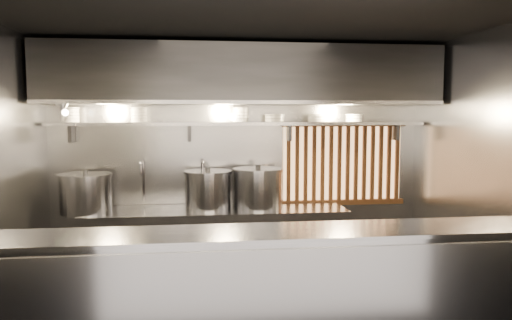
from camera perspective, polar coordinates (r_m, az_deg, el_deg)
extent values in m
plane|color=black|center=(4.67, -0.29, 15.20)|extent=(4.50, 4.50, 0.00)
plane|color=gray|center=(6.12, -1.94, -0.29)|extent=(4.50, 0.00, 4.50)
plane|color=gray|center=(5.39, 24.23, -1.54)|extent=(0.00, 3.00, 3.00)
cube|color=#99999E|center=(3.94, 1.42, -16.31)|extent=(4.50, 0.50, 1.10)
cube|color=#939399|center=(3.70, 2.04, -17.78)|extent=(4.50, 0.02, 1.01)
cube|color=#99999E|center=(3.76, 1.44, -8.29)|extent=(4.50, 0.56, 0.03)
cube|color=#99999E|center=(5.91, -4.53, -9.88)|extent=(3.00, 0.70, 0.90)
cube|color=#99999E|center=(5.91, -1.80, 4.17)|extent=(4.40, 0.34, 0.04)
cube|color=#2D2D30|center=(5.71, -1.61, 9.60)|extent=(4.40, 0.80, 0.65)
cube|color=#99999E|center=(5.30, -1.19, 6.63)|extent=(4.40, 0.03, 0.04)
cube|color=#EFB06B|center=(6.35, 9.84, -0.34)|extent=(1.50, 0.02, 0.92)
cube|color=brown|center=(6.27, 10.04, 4.07)|extent=(1.56, 0.06, 0.06)
cube|color=brown|center=(6.37, 9.90, -4.77)|extent=(1.56, 0.06, 0.06)
cube|color=brown|center=(6.14, 3.74, -0.47)|extent=(0.04, 0.04, 0.92)
cube|color=brown|center=(6.16, 4.72, -0.46)|extent=(0.04, 0.04, 0.92)
cube|color=brown|center=(6.18, 5.69, -0.44)|extent=(0.04, 0.04, 0.92)
cube|color=brown|center=(6.21, 6.66, -0.43)|extent=(0.04, 0.04, 0.92)
cube|color=brown|center=(6.23, 7.61, -0.42)|extent=(0.04, 0.04, 0.92)
cube|color=brown|center=(6.26, 8.56, -0.40)|extent=(0.04, 0.04, 0.92)
cube|color=brown|center=(6.29, 9.50, -0.39)|extent=(0.04, 0.04, 0.92)
cube|color=brown|center=(6.32, 10.43, -0.38)|extent=(0.04, 0.04, 0.92)
cube|color=brown|center=(6.35, 11.35, -0.37)|extent=(0.04, 0.04, 0.92)
cube|color=brown|center=(6.39, 12.27, -0.35)|extent=(0.04, 0.04, 0.92)
cube|color=brown|center=(6.42, 13.17, -0.34)|extent=(0.04, 0.04, 0.92)
cube|color=brown|center=(6.46, 14.06, -0.33)|extent=(0.04, 0.04, 0.92)
cube|color=brown|center=(6.50, 14.94, -0.31)|extent=(0.04, 0.04, 0.92)
cube|color=brown|center=(6.54, 15.81, -0.30)|extent=(0.04, 0.04, 0.92)
cylinder|color=silver|center=(6.10, -12.72, -2.42)|extent=(0.03, 0.03, 0.48)
sphere|color=silver|center=(6.07, -12.77, -0.18)|extent=(0.04, 0.04, 0.04)
cylinder|color=silver|center=(5.95, -12.89, -0.30)|extent=(0.03, 0.26, 0.03)
sphere|color=silver|center=(5.82, -13.02, -0.42)|extent=(0.04, 0.04, 0.04)
cylinder|color=silver|center=(5.82, -13.01, -1.11)|extent=(0.03, 0.03, 0.14)
cylinder|color=silver|center=(6.07, -6.13, -2.36)|extent=(0.03, 0.03, 0.48)
sphere|color=silver|center=(6.05, -6.15, -0.10)|extent=(0.04, 0.04, 0.04)
cylinder|color=silver|center=(5.92, -6.13, -0.22)|extent=(0.03, 0.26, 0.03)
sphere|color=silver|center=(5.79, -6.11, -0.35)|extent=(0.04, 0.04, 0.04)
cylinder|color=silver|center=(5.79, -6.10, -1.04)|extent=(0.03, 0.03, 0.14)
cone|color=#99999E|center=(5.59, -21.24, 5.69)|extent=(0.25, 0.27, 0.20)
sphere|color=#FFE0B2|center=(5.56, -20.97, 5.08)|extent=(0.07, 0.07, 0.07)
cylinder|color=#2D2D30|center=(5.68, -21.02, 6.49)|extent=(0.02, 0.22, 0.02)
cylinder|color=#2D2D30|center=(5.78, -2.69, 5.73)|extent=(0.01, 0.01, 0.12)
sphere|color=#FFE0B2|center=(5.78, -2.68, 4.93)|extent=(0.09, 0.09, 0.09)
cylinder|color=#99999E|center=(5.87, -18.89, -3.75)|extent=(0.57, 0.57, 0.41)
cylinder|color=#99999E|center=(5.84, -18.95, -1.63)|extent=(0.60, 0.60, 0.03)
cylinder|color=#2D2D30|center=(5.84, -18.96, -1.29)|extent=(0.06, 0.06, 0.04)
cylinder|color=#99999E|center=(5.80, -5.51, -3.55)|extent=(0.69, 0.69, 0.41)
cylinder|color=#99999E|center=(5.77, -5.53, -1.37)|extent=(0.73, 0.73, 0.03)
cylinder|color=#2D2D30|center=(5.76, -5.53, -1.03)|extent=(0.06, 0.06, 0.04)
cylinder|color=#99999E|center=(5.83, 0.24, -3.37)|extent=(0.61, 0.61, 0.43)
cylinder|color=#99999E|center=(5.80, 0.24, -1.10)|extent=(0.65, 0.65, 0.03)
cylinder|color=#2D2D30|center=(5.80, 0.24, -0.76)|extent=(0.06, 0.06, 0.04)
cylinder|color=white|center=(6.05, -20.43, 4.24)|extent=(0.19, 0.19, 0.03)
cylinder|color=white|center=(6.05, -20.44, 4.60)|extent=(0.19, 0.19, 0.03)
cylinder|color=white|center=(6.05, -20.45, 4.96)|extent=(0.19, 0.19, 0.03)
cylinder|color=white|center=(6.05, -20.46, 5.32)|extent=(0.19, 0.19, 0.03)
cylinder|color=white|center=(6.05, -20.47, 5.59)|extent=(0.21, 0.21, 0.01)
cylinder|color=white|center=(5.92, -13.22, 4.42)|extent=(0.18, 0.18, 0.03)
cylinder|color=white|center=(5.92, -13.23, 4.79)|extent=(0.18, 0.18, 0.03)
cylinder|color=white|center=(5.92, -13.24, 5.16)|extent=(0.18, 0.18, 0.03)
cylinder|color=white|center=(5.92, -13.24, 5.52)|extent=(0.18, 0.18, 0.03)
cylinder|color=white|center=(5.92, -13.25, 5.80)|extent=(0.20, 0.20, 0.01)
cylinder|color=white|center=(5.91, -1.80, 4.56)|extent=(0.19, 0.19, 0.03)
cylinder|color=white|center=(5.91, -1.80, 4.93)|extent=(0.19, 0.19, 0.03)
cylinder|color=white|center=(5.91, -1.80, 5.30)|extent=(0.19, 0.19, 0.03)
cylinder|color=white|center=(5.91, -1.80, 5.66)|extent=(0.19, 0.19, 0.03)
cylinder|color=white|center=(5.91, -1.80, 5.94)|extent=(0.21, 0.21, 0.01)
cylinder|color=white|center=(5.96, 2.13, 4.57)|extent=(0.23, 0.23, 0.03)
cylinder|color=white|center=(5.96, 2.13, 4.93)|extent=(0.23, 0.23, 0.03)
cylinder|color=white|center=(5.96, 2.13, 5.20)|extent=(0.25, 0.25, 0.01)
cylinder|color=white|center=(6.07, 6.93, 4.54)|extent=(0.22, 0.22, 0.03)
cylinder|color=white|center=(6.07, 6.93, 4.90)|extent=(0.22, 0.22, 0.03)
cylinder|color=white|center=(6.07, 6.93, 5.17)|extent=(0.23, 0.23, 0.01)
cylinder|color=white|center=(6.20, 11.14, 4.50)|extent=(0.20, 0.20, 0.03)
cylinder|color=white|center=(6.20, 11.14, 4.85)|extent=(0.20, 0.20, 0.03)
cylinder|color=white|center=(6.20, 11.15, 5.11)|extent=(0.22, 0.22, 0.01)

